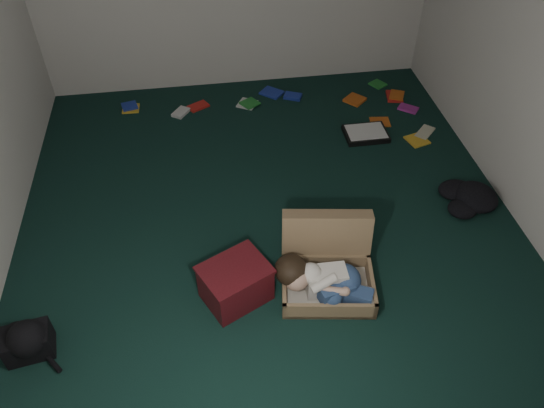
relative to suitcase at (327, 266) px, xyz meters
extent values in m
plane|color=black|center=(-0.33, 0.63, -0.14)|extent=(4.50, 4.50, 0.00)
cube|color=#8D714D|center=(-0.02, -0.13, -0.07)|extent=(0.71, 0.56, 0.15)
cube|color=beige|center=(-0.02, -0.13, -0.10)|extent=(0.65, 0.49, 0.02)
cube|color=#8D714D|center=(0.03, 0.17, 0.09)|extent=(0.67, 0.30, 0.47)
cube|color=white|center=(-0.04, -0.14, 0.02)|extent=(0.28, 0.16, 0.20)
sphere|color=tan|center=(-0.25, -0.14, 0.07)|extent=(0.18, 0.18, 0.18)
ellipsoid|color=black|center=(-0.28, -0.08, 0.10)|extent=(0.23, 0.24, 0.20)
ellipsoid|color=navy|center=(0.10, -0.16, 0.02)|extent=(0.21, 0.24, 0.20)
cube|color=navy|center=(0.01, -0.24, 0.01)|extent=(0.26, 0.17, 0.13)
cube|color=navy|center=(0.14, -0.28, -0.02)|extent=(0.25, 0.20, 0.10)
sphere|color=white|center=(0.23, -0.26, -0.03)|extent=(0.10, 0.10, 0.10)
sphere|color=white|center=(0.22, -0.33, -0.04)|extent=(0.09, 0.09, 0.09)
cylinder|color=tan|center=(-0.01, -0.27, 0.06)|extent=(0.17, 0.08, 0.06)
cube|color=#480E13|center=(-0.67, -0.07, 0.00)|extent=(0.53, 0.49, 0.29)
cube|color=#480E13|center=(-0.67, -0.07, 0.16)|extent=(0.56, 0.52, 0.02)
cube|color=black|center=(0.78, 1.67, -0.12)|extent=(0.41, 0.31, 0.05)
cube|color=white|center=(0.78, 1.67, -0.09)|extent=(0.37, 0.27, 0.01)
cube|color=gold|center=(-1.51, 2.50, -0.13)|extent=(0.20, 0.15, 0.02)
cube|color=#B41D18|center=(-0.81, 2.43, -0.13)|extent=(0.24, 0.23, 0.02)
cube|color=silver|center=(-0.30, 2.41, -0.13)|extent=(0.19, 0.23, 0.02)
cube|color=navy|center=(0.20, 2.47, -0.13)|extent=(0.21, 0.23, 0.02)
cube|color=#C95717|center=(0.84, 2.30, -0.13)|extent=(0.24, 0.23, 0.02)
cube|color=#227C2B|center=(1.18, 2.58, -0.13)|extent=(0.21, 0.16, 0.02)
cube|color=#A2288B|center=(1.35, 2.06, -0.13)|extent=(0.24, 0.24, 0.02)
cube|color=beige|center=(1.37, 1.63, -0.13)|extent=(0.18, 0.22, 0.02)
cube|color=gold|center=(1.25, 1.52, -0.13)|extent=(0.22, 0.24, 0.02)
cube|color=#B41D18|center=(1.28, 2.31, -0.13)|extent=(0.24, 0.22, 0.02)
cube|color=silver|center=(-0.99, 2.34, -0.13)|extent=(0.22, 0.18, 0.02)
cube|color=navy|center=(-0.01, 2.58, -0.13)|extent=(0.24, 0.24, 0.02)
cube|color=#C95717|center=(0.99, 1.87, -0.13)|extent=(0.17, 0.21, 0.02)
camera|label=1|loc=(-0.76, -2.37, 2.93)|focal=35.00mm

